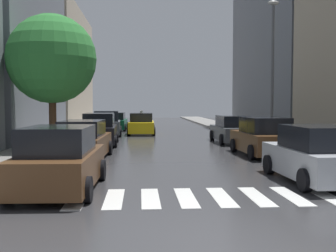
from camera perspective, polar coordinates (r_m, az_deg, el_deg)
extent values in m
cube|color=#343437|center=(30.85, -0.95, -1.25)|extent=(28.00, 72.00, 0.04)
cube|color=gray|center=(31.19, -12.96, -1.11)|extent=(3.00, 72.00, 0.15)
cube|color=gray|center=(31.85, 10.81, -1.00)|extent=(3.00, 72.00, 0.15)
cube|color=silver|center=(10.57, -12.41, -9.87)|extent=(0.45, 2.20, 0.01)
cube|color=silver|center=(10.48, -7.46, -9.94)|extent=(0.45, 2.20, 0.01)
cube|color=silver|center=(10.46, -2.46, -9.93)|extent=(0.45, 2.20, 0.01)
cube|color=silver|center=(10.52, 2.52, -9.86)|extent=(0.45, 2.20, 0.01)
cube|color=silver|center=(10.66, 7.40, -9.71)|extent=(0.45, 2.20, 0.01)
cube|color=silver|center=(10.87, 12.12, -9.50)|extent=(0.45, 2.20, 0.01)
cube|color=silver|center=(11.15, 16.63, -9.24)|extent=(0.45, 2.20, 0.01)
cube|color=silver|center=(11.49, 20.89, -8.95)|extent=(0.45, 2.20, 0.01)
cube|color=slate|center=(30.36, -22.25, 9.38)|extent=(6.00, 15.20, 11.53)
cube|color=#B2A38C|center=(48.27, -15.29, 7.72)|extent=(6.00, 19.67, 12.53)
cube|color=slate|center=(36.50, 16.56, 10.10)|extent=(6.00, 16.53, 13.69)
cube|color=brown|center=(11.64, -14.64, -5.66)|extent=(2.00, 4.41, 0.87)
cube|color=black|center=(11.33, -14.94, -1.87)|extent=(1.71, 2.44, 0.71)
cylinder|color=black|center=(13.28, -17.26, -5.87)|extent=(0.24, 0.65, 0.64)
cylinder|color=black|center=(12.93, -9.18, -6.02)|extent=(0.24, 0.65, 0.64)
cylinder|color=black|center=(10.58, -21.32, -8.27)|extent=(0.24, 0.65, 0.64)
cylinder|color=black|center=(10.13, -11.14, -8.61)|extent=(0.24, 0.65, 0.64)
cube|color=brown|center=(17.76, -11.58, -2.67)|extent=(2.02, 4.71, 0.82)
cube|color=black|center=(17.48, -11.75, -0.33)|extent=(1.71, 2.62, 0.67)
cylinder|color=black|center=(19.46, -13.40, -2.96)|extent=(0.25, 0.65, 0.64)
cylinder|color=black|center=(19.16, -8.09, -3.00)|extent=(0.25, 0.65, 0.64)
cylinder|color=black|center=(16.50, -15.63, -4.09)|extent=(0.25, 0.65, 0.64)
cylinder|color=black|center=(16.15, -9.37, -4.17)|extent=(0.25, 0.65, 0.64)
cube|color=black|center=(23.62, -9.43, -1.10)|extent=(1.91, 4.37, 0.90)
cube|color=black|center=(23.36, -9.49, 0.87)|extent=(1.65, 2.42, 0.74)
cylinder|color=black|center=(25.15, -11.25, -1.55)|extent=(0.23, 0.64, 0.64)
cylinder|color=black|center=(25.02, -7.11, -1.54)|extent=(0.23, 0.64, 0.64)
cylinder|color=black|center=(22.32, -12.02, -2.16)|extent=(0.23, 0.64, 0.64)
cylinder|color=black|center=(22.18, -7.36, -2.15)|extent=(0.23, 0.64, 0.64)
cube|color=#474C51|center=(30.31, -8.44, -0.15)|extent=(2.05, 4.19, 0.89)
cube|color=black|center=(30.07, -8.47, 1.38)|extent=(1.75, 2.33, 0.73)
cylinder|color=black|center=(31.73, -10.05, -0.56)|extent=(0.24, 0.65, 0.64)
cylinder|color=black|center=(31.66, -6.63, -0.54)|extent=(0.24, 0.65, 0.64)
cylinder|color=black|center=(29.03, -10.41, -0.91)|extent=(0.24, 0.65, 0.64)
cylinder|color=black|center=(28.95, -6.68, -0.89)|extent=(0.24, 0.65, 0.64)
cube|color=#0C4C2D|center=(36.18, -7.30, 0.30)|extent=(1.98, 4.74, 0.76)
cube|color=black|center=(35.92, -7.34, 1.38)|extent=(1.70, 2.63, 0.62)
cylinder|color=black|center=(37.82, -8.49, 0.05)|extent=(0.24, 0.65, 0.64)
cylinder|color=black|center=(37.66, -5.69, 0.06)|extent=(0.24, 0.65, 0.64)
cylinder|color=black|center=(34.75, -9.04, -0.23)|extent=(0.24, 0.65, 0.64)
cylinder|color=black|center=(34.58, -6.00, -0.22)|extent=(0.24, 0.65, 0.64)
cube|color=#B2B7BF|center=(13.31, 19.74, -4.69)|extent=(2.05, 4.33, 0.84)
cube|color=black|center=(13.04, 20.21, -1.48)|extent=(1.76, 2.40, 0.69)
cylinder|color=black|center=(14.28, 13.77, -5.19)|extent=(0.24, 0.65, 0.64)
cylinder|color=black|center=(15.03, 20.74, -4.89)|extent=(0.24, 0.65, 0.64)
cylinder|color=black|center=(11.69, 18.40, -7.12)|extent=(0.24, 0.65, 0.64)
cube|color=brown|center=(19.26, 12.99, -2.17)|extent=(2.09, 4.41, 0.86)
cube|color=black|center=(19.00, 13.23, 0.12)|extent=(1.78, 2.45, 0.70)
cylinder|color=black|center=(20.37, 9.09, -2.64)|extent=(0.24, 0.65, 0.64)
cylinder|color=black|center=(20.95, 14.20, -2.54)|extent=(0.24, 0.65, 0.64)
cylinder|color=black|center=(17.63, 11.52, -3.57)|extent=(0.24, 0.65, 0.64)
cylinder|color=black|center=(18.31, 17.30, -3.41)|extent=(0.24, 0.65, 0.64)
cube|color=#474C51|center=(25.09, 8.77, -0.96)|extent=(1.83, 4.70, 0.80)
cube|color=black|center=(24.82, 8.91, 0.67)|extent=(1.59, 2.59, 0.65)
cylinder|color=black|center=(26.44, 6.12, -1.28)|extent=(0.23, 0.64, 0.64)
cylinder|color=black|center=(26.82, 9.87, -1.25)|extent=(0.23, 0.64, 0.64)
cylinder|color=black|center=(23.41, 7.50, -1.87)|extent=(0.23, 0.64, 0.64)
cylinder|color=black|center=(23.85, 11.71, -1.82)|extent=(0.23, 0.64, 0.64)
cube|color=yellow|center=(31.42, -3.70, -0.09)|extent=(1.93, 4.62, 0.80)
cube|color=black|center=(31.16, -3.71, 1.22)|extent=(1.67, 2.55, 0.65)
cube|color=#F2EDCC|center=(31.15, -3.71, 1.98)|extent=(0.21, 0.36, 0.18)
cylinder|color=black|center=(32.97, -5.27, -0.39)|extent=(0.23, 0.64, 0.64)
cylinder|color=black|center=(32.95, -2.06, -0.38)|extent=(0.23, 0.64, 0.64)
cylinder|color=black|center=(29.96, -5.50, -0.75)|extent=(0.23, 0.64, 0.64)
cylinder|color=black|center=(29.93, -1.96, -0.74)|extent=(0.23, 0.64, 0.64)
cylinder|color=#513823|center=(21.04, -15.64, 0.46)|extent=(0.36, 0.36, 2.53)
sphere|color=#2C7533|center=(21.13, -15.77, 8.91)|extent=(4.34, 4.34, 4.34)
cylinder|color=#595B60|center=(23.10, 14.22, 6.79)|extent=(0.16, 0.16, 7.43)
ellipsoid|color=beige|center=(23.66, 14.36, 16.18)|extent=(0.60, 0.28, 0.24)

